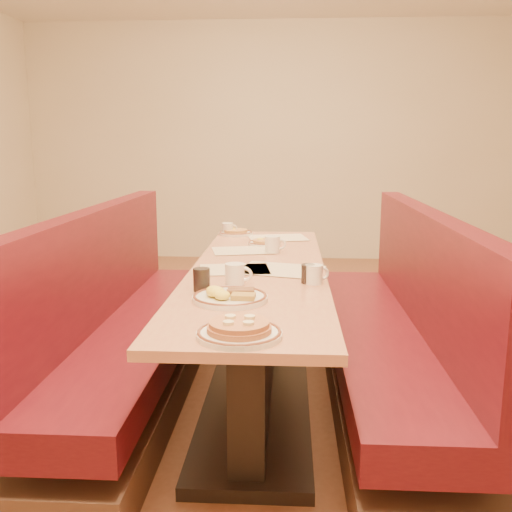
# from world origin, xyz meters

# --- Properties ---
(ground) EXTENTS (8.00, 8.00, 0.00)m
(ground) POSITION_xyz_m (0.00, 0.00, 0.00)
(ground) COLOR #9E6647
(ground) RESTS_ON ground
(room_envelope) EXTENTS (6.04, 8.04, 2.82)m
(room_envelope) POSITION_xyz_m (0.00, 0.00, 1.93)
(room_envelope) COLOR beige
(room_envelope) RESTS_ON ground
(diner_table) EXTENTS (0.70, 2.50, 0.75)m
(diner_table) POSITION_xyz_m (0.00, 0.00, 0.37)
(diner_table) COLOR black
(diner_table) RESTS_ON ground
(booth_left) EXTENTS (0.55, 2.50, 1.05)m
(booth_left) POSITION_xyz_m (-0.73, 0.00, 0.36)
(booth_left) COLOR #4C3326
(booth_left) RESTS_ON ground
(booth_right) EXTENTS (0.55, 2.50, 1.05)m
(booth_right) POSITION_xyz_m (0.73, 0.00, 0.36)
(booth_right) COLOR #4C3326
(booth_right) RESTS_ON ground
(placemat_near_left) EXTENTS (0.39, 0.32, 0.00)m
(placemat_near_left) POSITION_xyz_m (-0.12, -0.06, 0.75)
(placemat_near_left) COLOR beige
(placemat_near_left) RESTS_ON diner_table
(placemat_near_right) EXTENTS (0.49, 0.41, 0.00)m
(placemat_near_right) POSITION_xyz_m (0.12, -0.06, 0.75)
(placemat_near_right) COLOR beige
(placemat_near_right) RESTS_ON diner_table
(placemat_far_left) EXTENTS (0.41, 0.34, 0.00)m
(placemat_far_left) POSITION_xyz_m (-0.12, 0.47, 0.75)
(placemat_far_left) COLOR beige
(placemat_far_left) RESTS_ON diner_table
(placemat_far_right) EXTENTS (0.44, 0.36, 0.00)m
(placemat_far_right) POSITION_xyz_m (0.08, 0.95, 0.75)
(placemat_far_right) COLOR beige
(placemat_far_right) RESTS_ON diner_table
(pancake_plate) EXTENTS (0.29, 0.29, 0.07)m
(pancake_plate) POSITION_xyz_m (-0.00, -1.10, 0.77)
(pancake_plate) COLOR white
(pancake_plate) RESTS_ON diner_table
(eggs_plate) EXTENTS (0.32, 0.32, 0.06)m
(eggs_plate) POSITION_xyz_m (-0.09, -0.65, 0.77)
(eggs_plate) COLOR white
(eggs_plate) RESTS_ON diner_table
(extra_plate_mid) EXTENTS (0.21, 0.21, 0.04)m
(extra_plate_mid) POSITION_xyz_m (0.00, 0.70, 0.76)
(extra_plate_mid) COLOR white
(extra_plate_mid) RESTS_ON diner_table
(extra_plate_far) EXTENTS (0.24, 0.24, 0.05)m
(extra_plate_far) POSITION_xyz_m (-0.22, 1.09, 0.77)
(extra_plate_far) COLOR white
(extra_plate_far) RESTS_ON diner_table
(coffee_mug_a) EXTENTS (0.12, 0.08, 0.09)m
(coffee_mug_a) POSITION_xyz_m (0.28, -0.33, 0.80)
(coffee_mug_a) COLOR white
(coffee_mug_a) RESTS_ON diner_table
(coffee_mug_b) EXTENTS (0.13, 0.09, 0.10)m
(coffee_mug_b) POSITION_xyz_m (-0.08, -0.37, 0.80)
(coffee_mug_b) COLOR white
(coffee_mug_b) RESTS_ON diner_table
(coffee_mug_c) EXTENTS (0.13, 0.09, 0.10)m
(coffee_mug_c) POSITION_xyz_m (0.07, 0.44, 0.80)
(coffee_mug_c) COLOR white
(coffee_mug_c) RESTS_ON diner_table
(coffee_mug_d) EXTENTS (0.11, 0.08, 0.08)m
(coffee_mug_d) POSITION_xyz_m (-0.28, 1.10, 0.79)
(coffee_mug_d) COLOR white
(coffee_mug_d) RESTS_ON diner_table
(soda_tumbler_near) EXTENTS (0.08, 0.08, 0.10)m
(soda_tumbler_near) POSITION_xyz_m (-0.22, -0.50, 0.80)
(soda_tumbler_near) COLOR black
(soda_tumbler_near) RESTS_ON diner_table
(soda_tumbler_mid) EXTENTS (0.07, 0.07, 0.09)m
(soda_tumbler_mid) POSITION_xyz_m (0.25, -0.32, 0.79)
(soda_tumbler_mid) COLOR black
(soda_tumbler_mid) RESTS_ON diner_table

